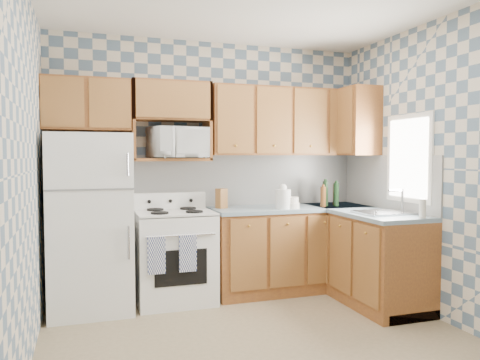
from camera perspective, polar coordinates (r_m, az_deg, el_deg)
name	(u,v)px	position (r m, az deg, el deg)	size (l,w,h in m)	color
floor	(264,344)	(3.89, 2.93, -19.29)	(3.40, 3.40, 0.00)	#7D6D4F
back_wall	(211,167)	(5.13, -3.51, 1.58)	(3.40, 0.02, 2.70)	slate
right_wall	(443,170)	(4.51, 23.56, 1.14)	(0.02, 3.20, 2.70)	slate
backsplash_back	(246,180)	(5.24, 0.76, -0.03)	(2.60, 0.01, 0.56)	silver
backsplash_right	(387,182)	(5.13, 17.48, -0.23)	(0.01, 1.60, 0.56)	silver
refrigerator	(90,223)	(4.65, -17.78, -5.01)	(0.75, 0.70, 1.68)	white
stove_body	(175,257)	(4.82, -7.96, -9.33)	(0.76, 0.65, 0.90)	white
cooktop	(174,213)	(4.74, -8.00, -3.95)	(0.76, 0.65, 0.03)	silver
backguard	(170,201)	(5.00, -8.57, -2.50)	(0.76, 0.08, 0.17)	white
dish_towel_left	(156,255)	(4.43, -10.15, -9.04)	(0.16, 0.03, 0.35)	navy
dish_towel_right	(188,253)	(4.48, -6.38, -8.88)	(0.16, 0.03, 0.35)	navy
base_cabinets_back	(291,250)	(5.23, 6.26, -8.46)	(1.75, 0.60, 0.88)	brown
base_cabinets_right	(362,256)	(5.07, 14.65, -8.90)	(0.60, 1.60, 0.88)	brown
countertop_back	(292,208)	(5.15, 6.31, -3.45)	(1.77, 0.63, 0.04)	slate
countertop_right	(362,211)	(4.99, 14.67, -3.73)	(0.63, 1.60, 0.04)	slate
upper_cabinets_back	(287,122)	(5.26, 5.73, 7.06)	(1.75, 0.33, 0.74)	brown
upper_cabinets_fridge	(87,105)	(4.82, -18.19, 8.73)	(0.82, 0.33, 0.50)	brown
upper_cabinets_right	(352,122)	(5.43, 13.45, 6.86)	(0.33, 0.70, 0.74)	brown
microwave_shelf	(171,160)	(4.87, -8.38, 2.48)	(0.80, 0.33, 0.03)	brown
microwave	(179,143)	(4.83, -7.45, 4.53)	(0.57, 0.39, 0.32)	white
sink	(383,213)	(4.70, 17.05, -3.87)	(0.48, 0.40, 0.03)	#B7B7BC
window	(409,158)	(4.84, 19.90, 2.50)	(0.02, 0.66, 0.86)	white
bottle_0	(325,193)	(5.26, 10.36, -1.63)	(0.06, 0.06, 0.27)	black
bottle_1	(336,194)	(5.25, 11.63, -1.74)	(0.06, 0.06, 0.26)	black
bottle_2	(335,194)	(5.37, 11.56, -1.74)	(0.06, 0.06, 0.24)	#573114
bottle_3	(323,197)	(5.16, 10.10, -2.02)	(0.06, 0.06, 0.22)	#573114
knife_block	(221,198)	(4.95, -2.28, -2.25)	(0.09, 0.09, 0.21)	brown
electric_kettle	(283,199)	(4.91, 5.28, -2.33)	(0.16, 0.16, 0.20)	white
food_containers	(291,203)	(4.96, 6.23, -2.76)	(0.18, 0.18, 0.12)	beige
soap_bottle	(423,209)	(4.48, 21.38, -3.26)	(0.06, 0.06, 0.17)	beige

